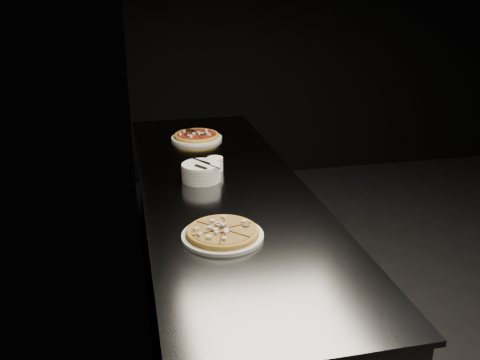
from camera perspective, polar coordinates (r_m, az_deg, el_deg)
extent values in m
cube|color=black|center=(2.28, -11.29, 10.02)|extent=(0.02, 5.00, 2.80)
cube|color=black|center=(5.39, 16.40, 15.87)|extent=(5.00, 0.02, 2.80)
cube|color=#56585D|center=(2.66, -1.69, -9.99)|extent=(0.70, 2.40, 0.90)
cube|color=#56585D|center=(2.45, -1.81, -0.75)|extent=(0.74, 2.44, 0.02)
cylinder|color=white|center=(1.97, -1.86, -5.98)|extent=(0.30, 0.30, 0.01)
cylinder|color=gold|center=(1.96, -1.87, -5.64)|extent=(0.32, 0.32, 0.01)
torus|color=gold|center=(1.96, -1.87, -5.50)|extent=(0.33, 0.33, 0.02)
cylinder|color=gold|center=(1.96, -1.87, -5.37)|extent=(0.28, 0.28, 0.01)
cylinder|color=white|center=(3.13, -4.65, 4.47)|extent=(0.29, 0.29, 0.01)
cylinder|color=gold|center=(3.13, -4.65, 4.69)|extent=(0.33, 0.33, 0.01)
torus|color=gold|center=(3.13, -4.66, 4.78)|extent=(0.34, 0.34, 0.02)
cylinder|color=maroon|center=(3.13, -4.66, 4.86)|extent=(0.30, 0.30, 0.01)
cylinder|color=white|center=(2.51, -4.15, 0.14)|extent=(0.18, 0.18, 0.01)
cylinder|color=white|center=(2.50, -4.16, 0.42)|extent=(0.18, 0.18, 0.01)
cylinder|color=white|center=(2.50, -4.17, 0.71)|extent=(0.18, 0.18, 0.01)
cylinder|color=white|center=(2.49, -4.18, 1.00)|extent=(0.18, 0.18, 0.01)
cylinder|color=white|center=(2.49, -4.19, 1.29)|extent=(0.18, 0.18, 0.01)
cylinder|color=white|center=(2.48, -4.19, 1.58)|extent=(0.18, 0.18, 0.01)
cube|color=#B7BABF|center=(2.52, -4.12, 2.03)|extent=(0.08, 0.10, 0.00)
cube|color=black|center=(2.43, -4.20, 1.41)|extent=(0.05, 0.07, 0.01)
cube|color=#B7BABF|center=(2.48, -3.56, 1.73)|extent=(0.06, 0.17, 0.00)
cylinder|color=white|center=(2.62, -2.67, 1.72)|extent=(0.08, 0.08, 0.07)
cylinder|color=black|center=(2.61, -2.68, 2.25)|extent=(0.06, 0.06, 0.01)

